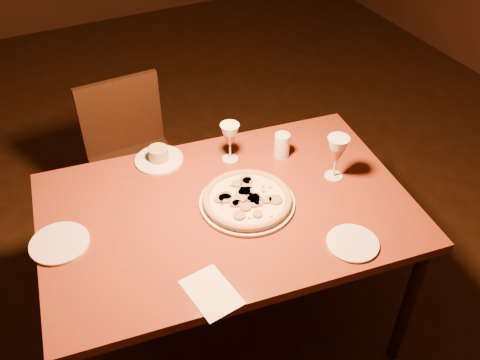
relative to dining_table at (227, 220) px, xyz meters
name	(u,v)px	position (x,y,z in m)	size (l,w,h in m)	color
floor	(185,314)	(-0.17, 0.14, -0.68)	(7.00, 7.00, 0.00)	black
dining_table	(227,220)	(0.00, 0.00, 0.00)	(1.48, 1.05, 0.74)	maroon
chair_far	(133,156)	(-0.15, 0.81, -0.20)	(0.42, 0.42, 0.85)	black
pizza_plate	(247,200)	(0.08, -0.02, 0.09)	(0.36, 0.36, 0.04)	silver
ramekin_saucer	(159,157)	(-0.13, 0.38, 0.09)	(0.20, 0.20, 0.06)	silver
wine_glass_far	(230,142)	(0.14, 0.26, 0.15)	(0.08, 0.08, 0.17)	#B44F4B
wine_glass_right	(336,158)	(0.46, -0.02, 0.16)	(0.09, 0.09, 0.19)	#B44F4B
water_tumbler	(282,145)	(0.34, 0.19, 0.12)	(0.06, 0.06, 0.11)	silver
side_plate_left	(60,243)	(-0.61, 0.08, 0.07)	(0.21, 0.21, 0.01)	silver
side_plate_near	(353,243)	(0.32, -0.37, 0.07)	(0.18, 0.18, 0.01)	silver
menu_card	(211,292)	(-0.21, -0.34, 0.07)	(0.13, 0.20, 0.00)	white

